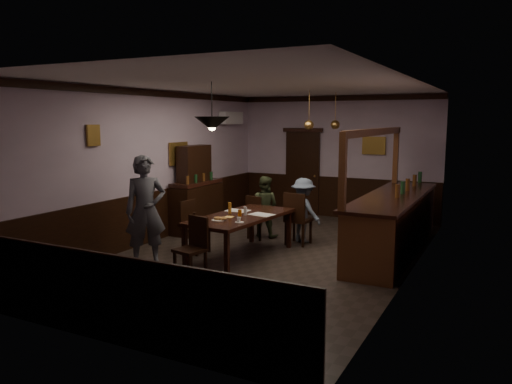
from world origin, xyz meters
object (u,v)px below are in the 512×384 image
Objects in this scene: chair_far_right at (297,217)px; soda_can at (240,213)px; person_seated_right at (303,210)px; pendant_iron at (212,124)px; chair_side at (192,224)px; person_standing at (146,211)px; person_seated_left at (264,206)px; bar_counter at (393,222)px; coffee_cup at (239,219)px; pendant_brass_mid at (309,125)px; pendant_brass_far at (335,125)px; dining_table at (241,219)px; chair_near at (194,244)px; sideboard at (196,197)px; chair_far_left at (257,215)px.

chair_far_right reaches higher than soda_can.
person_seated_right is at bearing 71.59° from soda_can.
pendant_iron is at bearing 75.40° from chair_far_right.
person_standing is at bearing 176.76° from chair_side.
bar_counter is at bearing 175.27° from person_seated_left.
chair_far_right is 2.77m from pendant_iron.
pendant_brass_mid reaches higher than coffee_cup.
pendant_iron reaches higher than chair_side.
coffee_cup is 4.02m from pendant_brass_far.
dining_table is 1.78× the size of person_seated_right.
person_seated_right is at bearing 69.02° from dining_table.
dining_table is 2.42× the size of chair_near.
pendant_iron is at bearing -50.55° from sideboard.
dining_table is at bearing 85.20° from pendant_iron.
person_seated_left is 0.32× the size of bar_counter.
person_seated_right is at bearing 89.14° from chair_near.
chair_side is 0.52× the size of person_standing.
chair_far_right is 2.63m from chair_near.
coffee_cup is at bearing 83.24° from chair_far_right.
bar_counter is (3.49, 2.63, -0.35)m from person_standing.
pendant_iron is at bearing -100.10° from pendant_brass_mid.
pendant_brass_mid reaches higher than person_standing.
chair_side is 1.18× the size of pendant_brass_far.
chair_far_left is 1.10× the size of pendant_brass_mid.
chair_side is at bearing 142.13° from pendant_iron.
sideboard is at bearing -1.32° from chair_far_right.
bar_counter is (2.34, 1.47, -0.11)m from dining_table.
person_standing reaches higher than soda_can.
person_standing is 23.02× the size of coffee_cup.
chair_far_left is at bearing 105.04° from dining_table.
dining_table is 1.33m from chair_near.
pendant_brass_far reaches higher than coffee_cup.
pendant_brass_far reaches higher than chair_far_left.
pendant_iron is at bearing -94.80° from dining_table.
chair_far_right is at bearing -3.90° from sideboard.
chair_far_left is 0.94× the size of chair_side.
person_seated_right is (0.90, -0.08, 0.01)m from person_seated_left.
person_standing is at bearing 56.91° from chair_far_right.
soda_can is (0.39, -1.42, 0.32)m from chair_far_left.
pendant_brass_far reaches higher than sideboard.
soda_can is 1.69m from pendant_iron.
dining_table is at bearing 120.82° from coffee_cup.
chair_side reaches higher than coffee_cup.
sideboard is (-0.71, 2.55, -0.17)m from person_standing.
chair_far_right is 8.57× the size of soda_can.
dining_table is 0.62m from coffee_cup.
chair_near is at bearing -55.38° from person_standing.
dining_table is 2.33m from sideboard.
chair_near is 1.14m from person_standing.
soda_can is 2.80m from bar_counter.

